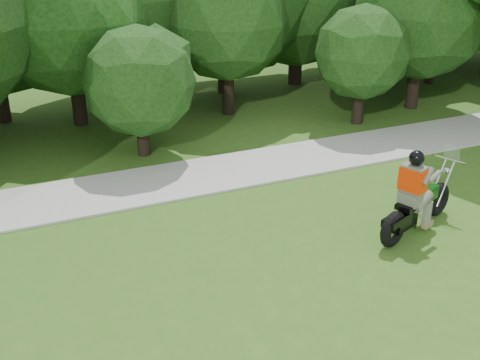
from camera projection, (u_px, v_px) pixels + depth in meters
ground at (452, 360)px, 9.22m from camera, size 100.00×100.00×0.00m
walkway at (242, 169)px, 15.89m from camera, size 60.00×2.20×0.06m
chopper_motorcycle at (415, 202)px, 12.58m from camera, size 2.60×1.43×1.92m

